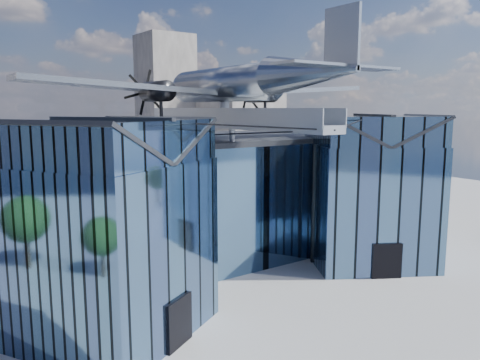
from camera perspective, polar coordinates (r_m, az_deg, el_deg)
ground_plane at (r=33.76m, az=2.01°, el=-12.60°), size 120.00×120.00×0.00m
museum at (r=36.86m, az=-3.43°, el=-1.81°), size 32.88×24.50×17.60m
bg_towers at (r=78.25m, az=-20.16°, el=6.57°), size 77.00×24.50×26.00m
tree_side_e at (r=53.58m, az=21.39°, el=-0.99°), size 4.13×4.13×5.57m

